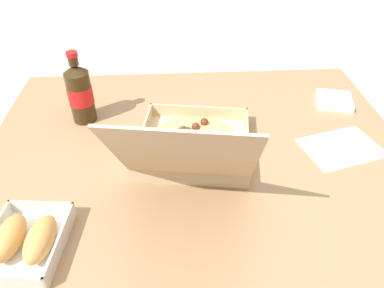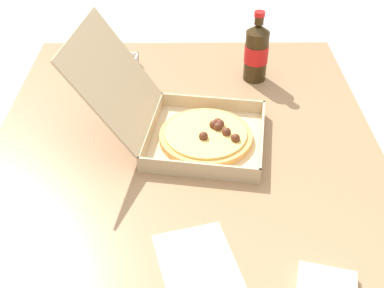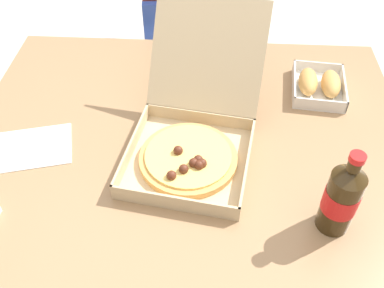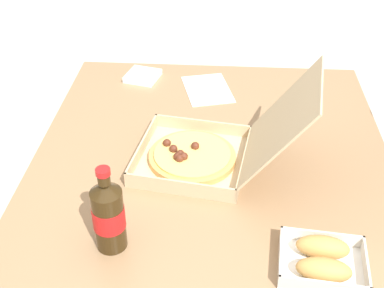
% 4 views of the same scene
% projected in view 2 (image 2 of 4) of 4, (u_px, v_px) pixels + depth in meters
% --- Properties ---
extents(dining_table, '(1.19, 1.03, 0.75)m').
position_uv_depth(dining_table, '(185.00, 165.00, 1.34)').
color(dining_table, '#997551').
rests_on(dining_table, ground_plane).
extents(pizza_box_open, '(0.37, 0.51, 0.30)m').
position_uv_depth(pizza_box_open, '(189.00, 126.00, 1.28)').
color(pizza_box_open, tan).
rests_on(pizza_box_open, dining_table).
extents(bread_side_box, '(0.17, 0.20, 0.06)m').
position_uv_depth(bread_side_box, '(106.00, 66.00, 1.58)').
color(bread_side_box, white).
rests_on(bread_side_box, dining_table).
extents(cola_bottle, '(0.07, 0.07, 0.22)m').
position_uv_depth(cola_bottle, '(256.00, 52.00, 1.51)').
color(cola_bottle, '#33230F').
rests_on(cola_bottle, dining_table).
extents(paper_menu, '(0.24, 0.20, 0.00)m').
position_uv_depth(paper_menu, '(199.00, 267.00, 0.97)').
color(paper_menu, white).
rests_on(paper_menu, dining_table).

